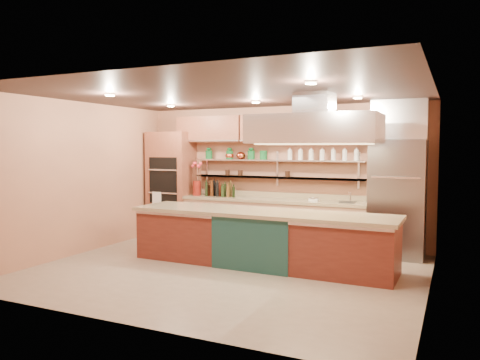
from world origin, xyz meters
The scene contains 21 objects.
floor centered at (0.00, 0.00, -0.01)m, with size 6.00×5.00×0.02m, color gray.
ceiling centered at (0.00, 0.00, 2.80)m, with size 6.00×5.00×0.02m, color black.
wall_back centered at (0.00, 2.50, 1.40)m, with size 6.00×0.04×2.80m, color #A36A4D.
wall_front centered at (0.00, -2.50, 1.40)m, with size 6.00×0.04×2.80m, color #A36A4D.
wall_left centered at (-3.00, 0.00, 1.40)m, with size 0.04×5.00×2.80m, color #A36A4D.
wall_right centered at (3.00, 0.00, 1.40)m, with size 0.04×5.00×2.80m, color #A36A4D.
oven_stack centered at (-2.45, 2.18, 1.15)m, with size 0.95×0.64×2.30m, color brown.
refrigerator centered at (2.35, 2.14, 1.05)m, with size 0.95×0.72×2.10m, color slate.
back_counter centered at (-0.05, 2.20, 0.47)m, with size 3.84×0.64×0.93m, color tan.
wall_shelf_lower centered at (-0.05, 2.37, 1.35)m, with size 3.60×0.26×0.03m, color silver.
wall_shelf_upper centered at (-0.05, 2.37, 1.70)m, with size 3.60×0.26×0.03m, color silver.
upper_cabinets centered at (0.00, 2.32, 2.35)m, with size 4.60×0.36×0.55m, color brown.
range_hood centered at (1.27, 0.55, 2.25)m, with size 2.00×1.00×0.45m, color silver.
ceiling_downlights centered at (0.00, 0.20, 2.77)m, with size 4.00×2.80×0.02m, color #FFE5A5.
island centered at (0.37, 0.55, 0.46)m, with size 4.38×0.95×0.91m, color maroon.
flower_vase centered at (-1.78, 2.15, 1.09)m, with size 0.18×0.18×0.32m, color maroon.
oil_bottle_cluster centered at (-1.20, 2.15, 1.05)m, with size 0.76×0.22×0.25m, color black.
kitchen_scale centered at (0.82, 2.15, 0.98)m, with size 0.18×0.13×0.10m, color silver.
bar_faucet centered at (1.49, 2.25, 1.03)m, with size 0.03×0.03×0.20m, color white.
copper_kettle centered at (-0.83, 2.37, 1.79)m, with size 0.20×0.20×0.16m, color #B9482A.
green_canister centered at (-0.32, 2.37, 1.81)m, with size 0.15×0.15×0.18m, color #0F491F.
Camera 1 is at (3.30, -6.56, 1.96)m, focal length 35.00 mm.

